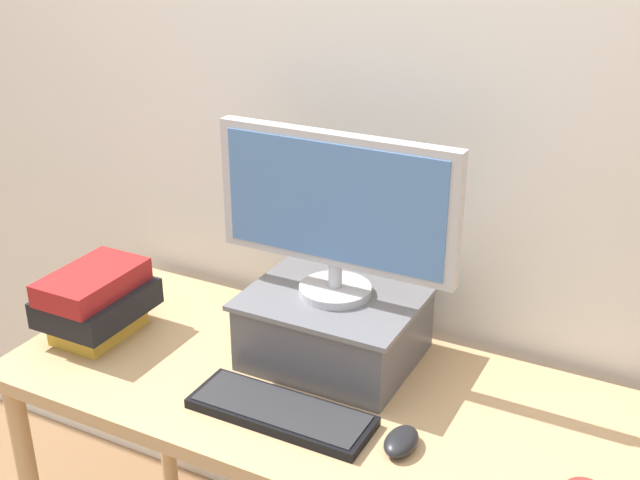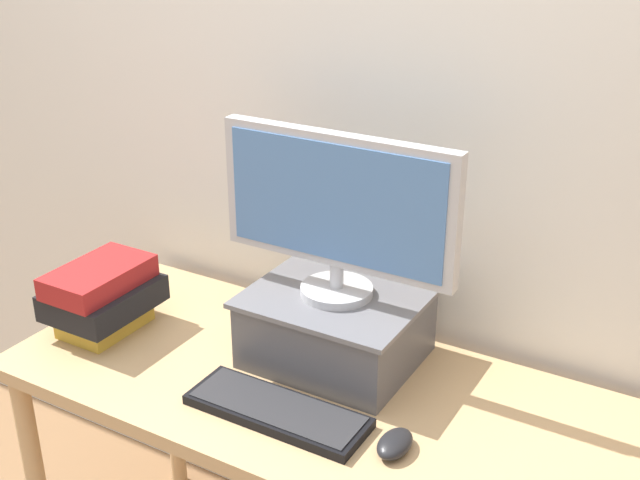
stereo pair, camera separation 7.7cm
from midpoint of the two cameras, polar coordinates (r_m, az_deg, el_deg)
back_wall at (r=1.97m, az=6.77°, el=8.46°), size 7.00×0.08×2.60m
desk at (r=1.91m, az=0.85°, el=-12.50°), size 1.47×0.64×0.77m
riser_box at (r=1.91m, az=2.33°, el=-6.02°), size 0.40×0.34×0.17m
computer_monitor at (r=1.78m, az=2.47°, el=2.24°), size 0.58×0.17×0.39m
keyboard at (r=1.76m, az=-1.78°, el=-12.05°), size 0.41×0.14×0.02m
computer_mouse at (r=1.67m, az=6.71°, el=-14.21°), size 0.06×0.10×0.04m
book_stack at (r=2.10m, az=-14.20°, el=-3.89°), size 0.21×0.27×0.18m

